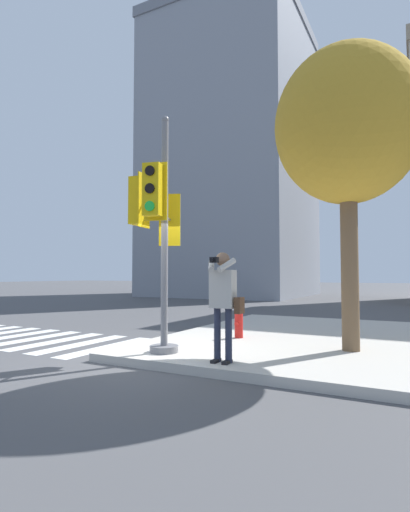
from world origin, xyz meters
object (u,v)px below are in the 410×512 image
person_photographer (223,296)px  street_tree (347,127)px  fire_hydrant (239,323)px  traffic_signal_pole (157,223)px

person_photographer → street_tree: 4.09m
person_photographer → street_tree: (1.66, 2.01, 3.14)m
street_tree → fire_hydrant: street_tree is taller
fire_hydrant → traffic_signal_pole: bearing=-107.5°
person_photographer → fire_hydrant: 2.66m
traffic_signal_pole → fire_hydrant: size_ratio=6.48×
person_photographer → fire_hydrant: size_ratio=2.62×
fire_hydrant → person_photographer: bearing=-72.4°
traffic_signal_pole → street_tree: 4.04m
person_photographer → street_tree: size_ratio=0.31×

